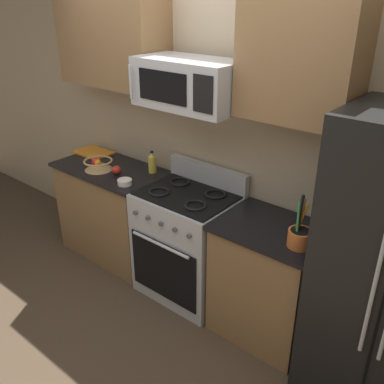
{
  "coord_description": "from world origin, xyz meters",
  "views": [
    {
      "loc": [
        1.93,
        -1.61,
        2.38
      ],
      "look_at": [
        0.15,
        0.56,
        1.03
      ],
      "focal_mm": 39.85,
      "sensor_mm": 36.0,
      "label": 1
    }
  ],
  "objects": [
    {
      "name": "ground_plane",
      "position": [
        0.0,
        0.0,
        0.0
      ],
      "size": [
        16.0,
        16.0,
        0.0
      ],
      "primitive_type": "plane",
      "color": "#473828"
    },
    {
      "name": "wall_back",
      "position": [
        0.0,
        1.04,
        1.3
      ],
      "size": [
        8.0,
        0.1,
        2.6
      ],
      "primitive_type": "cube",
      "color": "tan",
      "rests_on": "ground"
    },
    {
      "name": "counter_left",
      "position": [
        -0.92,
        0.67,
        0.46
      ],
      "size": [
        1.06,
        0.59,
        0.91
      ],
      "color": "olive",
      "rests_on": "ground"
    },
    {
      "name": "range_oven",
      "position": [
        -0.0,
        0.68,
        0.47
      ],
      "size": [
        0.76,
        0.63,
        1.09
      ],
      "color": "#B2B5BA",
      "rests_on": "ground"
    },
    {
      "name": "counter_right",
      "position": [
        0.76,
        0.67,
        0.46
      ],
      "size": [
        0.74,
        0.59,
        0.91
      ],
      "color": "olive",
      "rests_on": "ground"
    },
    {
      "name": "microwave",
      "position": [
        -0.0,
        0.7,
        1.77
      ],
      "size": [
        0.78,
        0.44,
        0.34
      ],
      "color": "#B2B5BA"
    },
    {
      "name": "upper_cabinets_left",
      "position": [
        -0.92,
        0.82,
        2.0
      ],
      "size": [
        1.05,
        0.34,
        0.75
      ],
      "color": "olive"
    },
    {
      "name": "upper_cabinets_right",
      "position": [
        0.77,
        0.82,
        2.0
      ],
      "size": [
        0.73,
        0.34,
        0.75
      ],
      "color": "olive"
    },
    {
      "name": "utensil_crock",
      "position": [
        1.01,
        0.57,
        0.98
      ],
      "size": [
        0.15,
        0.15,
        0.34
      ],
      "color": "#D1662D",
      "rests_on": "counter_right"
    },
    {
      "name": "fruit_basket",
      "position": [
        -0.96,
        0.58,
        0.96
      ],
      "size": [
        0.26,
        0.26,
        0.11
      ],
      "color": "tan",
      "rests_on": "counter_left"
    },
    {
      "name": "apple_loose",
      "position": [
        -0.75,
        0.61,
        0.95
      ],
      "size": [
        0.08,
        0.08,
        0.08
      ],
      "primitive_type": "sphere",
      "color": "red",
      "rests_on": "counter_left"
    },
    {
      "name": "cutting_board",
      "position": [
        -1.33,
        0.82,
        0.92
      ],
      "size": [
        0.37,
        0.27,
        0.02
      ],
      "primitive_type": "cube",
      "rotation": [
        0.0,
        0.0,
        0.02
      ],
      "color": "orange",
      "rests_on": "counter_left"
    },
    {
      "name": "bottle_oil",
      "position": [
        -0.54,
        0.84,
        1.0
      ],
      "size": [
        0.07,
        0.07,
        0.2
      ],
      "color": "gold",
      "rests_on": "counter_left"
    },
    {
      "name": "prep_bowl",
      "position": [
        -0.53,
        0.51,
        0.93
      ],
      "size": [
        0.12,
        0.12,
        0.05
      ],
      "color": "white",
      "rests_on": "counter_left"
    }
  ]
}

